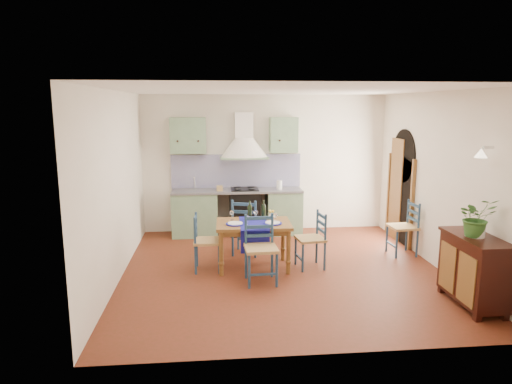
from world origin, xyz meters
The scene contains 13 objects.
floor centered at (0.00, 0.00, 0.00)m, with size 5.00×5.00×0.00m, color #4C2310.
back_wall centered at (-0.47, 2.29, 1.05)m, with size 5.00×0.96×2.80m.
right_wall centered at (2.50, 0.28, 1.34)m, with size 0.26×5.00×2.80m.
left_wall centered at (-2.50, 0.00, 1.40)m, with size 0.04×5.00×2.80m, color silver.
ceiling centered at (0.00, 0.00, 2.80)m, with size 5.00×5.00×0.01m, color white.
dining_table centered at (-0.44, 0.18, 0.66)m, with size 1.19×0.90×1.06m.
chair_near centered at (-0.40, -0.43, 0.52)m, with size 0.48×0.48×1.00m.
chair_far centered at (-0.52, 0.88, 0.52)m, with size 0.58×0.58×1.00m.
chair_left centered at (-1.21, 0.14, 0.47)m, with size 0.43×0.43×0.91m.
chair_right centered at (0.49, 0.11, 0.47)m, with size 0.48×0.48×0.91m.
chair_spare centered at (2.23, 0.61, 0.49)m, with size 0.47×0.47×0.94m.
sideboard centered at (2.26, -1.50, 0.51)m, with size 0.50×1.05×0.94m.
potted_plant centered at (2.23, -1.50, 1.19)m, with size 0.45×0.39×0.50m, color #2F6226.
Camera 1 is at (-1.08, -6.81, 2.57)m, focal length 32.00 mm.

